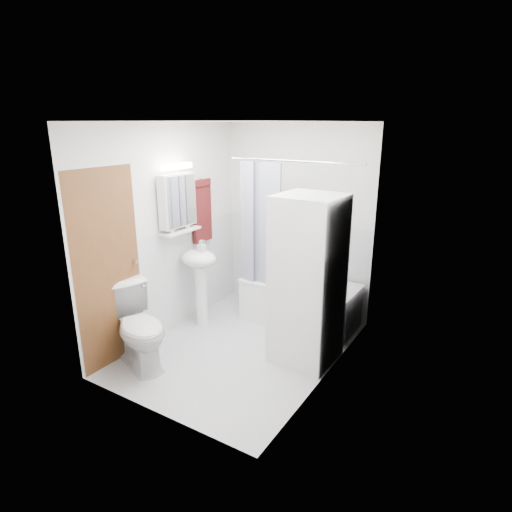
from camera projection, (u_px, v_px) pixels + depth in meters
The scene contains 20 objects.
floor at pixel (241, 348), 4.74m from camera, with size 2.60×2.60×0.00m, color silver.
room_walls at pixel (240, 216), 4.29m from camera, with size 2.60×2.60×2.60m.
wainscot at pixel (255, 289), 4.80m from camera, with size 1.98×2.58×2.58m.
door at pixel (136, 262), 4.47m from camera, with size 0.05×2.00×2.00m.
bathtub at pixel (300, 300), 5.27m from camera, with size 1.40×0.66×0.53m.
tub_spout at pixel (328, 253), 5.27m from camera, with size 0.04×0.04×0.12m, color silver.
curtain_rod at pixel (294, 161), 4.54m from camera, with size 0.02×0.02×1.58m, color silver.
shower_curtain at pixel (260, 225), 4.97m from camera, with size 0.55×0.02×1.45m.
sink at pixel (200, 270), 5.11m from camera, with size 0.44×0.37×1.04m.
medicine_cabinet at pixel (178, 199), 4.80m from camera, with size 0.13×0.50×0.71m.
shelf at pixel (180, 231), 4.91m from camera, with size 0.18×0.54×0.03m, color silver.
shower_caddy at pixel (332, 230), 5.15m from camera, with size 0.22×0.06×0.02m, color silver.
towel at pixel (202, 210), 5.26m from camera, with size 0.07×0.33×0.79m.
washer_dryer at pixel (307, 281), 4.30m from camera, with size 0.65×0.63×1.74m.
toilet at pixel (138, 327), 4.33m from camera, with size 0.47×0.84×0.82m, color white.
soap_pump at pixel (202, 251), 5.01m from camera, with size 0.08×0.17×0.08m, color gray.
shelf_bottle at pixel (171, 230), 4.77m from camera, with size 0.07×0.18×0.07m, color gray.
shelf_cup at pixel (187, 224), 4.98m from camera, with size 0.10×0.09×0.10m, color gray.
shampoo_a at pixel (320, 222), 5.21m from camera, with size 0.13×0.17×0.13m, color gray.
shampoo_b at pixel (329, 226), 5.15m from camera, with size 0.08×0.21×0.08m, color #215287.
Camera 1 is at (2.34, -3.51, 2.39)m, focal length 30.00 mm.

